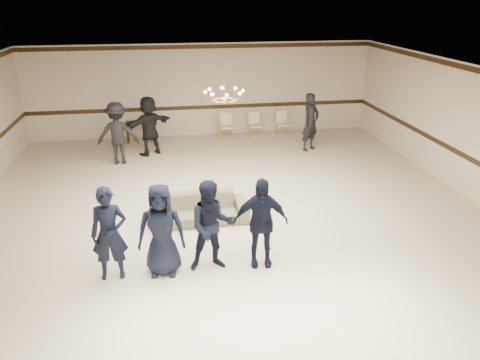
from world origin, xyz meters
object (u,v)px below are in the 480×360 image
object	(u,v)px
boy_a	(109,234)
banquet_chair_left	(227,127)
settee	(201,208)
banquet_chair_right	(282,124)
boy_c	(212,226)
adult_mid	(149,126)
boy_d	(260,222)
boy_b	(161,230)
adult_left	(118,133)
banquet_chair_mid	(255,125)
adult_right	(311,122)
console_table	(139,132)
chandelier	(224,86)

from	to	relation	value
boy_a	banquet_chair_left	xyz separation A→B (m)	(3.17, 8.02, -0.42)
settee	banquet_chair_right	size ratio (longest dim) A/B	2.33
boy_c	adult_mid	size ratio (longest dim) A/B	0.94
boy_d	settee	world-z (taller)	boy_d
adult_mid	boy_b	bearing A→B (deg)	61.05
adult_left	adult_mid	size ratio (longest dim) A/B	1.00
banquet_chair_mid	boy_c	bearing A→B (deg)	-110.24
boy_c	banquet_chair_mid	xyz separation A→B (m)	(2.37, 8.02, -0.42)
banquet_chair_left	boy_b	bearing A→B (deg)	-108.50
settee	adult_mid	world-z (taller)	adult_mid
boy_a	banquet_chair_right	xyz separation A→B (m)	(5.17, 8.02, -0.42)
adult_right	banquet_chair_right	bearing A→B (deg)	73.64
boy_d	console_table	bearing A→B (deg)	113.44
boy_b	adult_right	distance (m)	8.00
boy_c	settee	world-z (taller)	boy_c
boy_a	chandelier	bearing A→B (deg)	48.42
boy_c	banquet_chair_left	distance (m)	8.15
console_table	banquet_chair_left	bearing A→B (deg)	-6.41
boy_c	banquet_chair_left	xyz separation A→B (m)	(1.37, 8.02, -0.42)
boy_d	adult_mid	xyz separation A→B (m)	(-2.13, 6.82, 0.06)
settee	boy_b	bearing A→B (deg)	-114.66
banquet_chair_mid	banquet_chair_right	size ratio (longest dim) A/B	1.00
adult_left	banquet_chair_mid	size ratio (longest dim) A/B	2.06
boy_b	boy_d	size ratio (longest dim) A/B	1.00
adult_right	banquet_chair_mid	world-z (taller)	adult_right
banquet_chair_right	boy_d	bearing A→B (deg)	-111.86
banquet_chair_right	boy_c	bearing A→B (deg)	-117.54
boy_b	banquet_chair_mid	bearing A→B (deg)	74.09
adult_left	adult_right	xyz separation A→B (m)	(6.00, 0.30, 0.00)
boy_b	adult_mid	distance (m)	6.83
adult_left	banquet_chair_left	xyz separation A→B (m)	(3.50, 1.90, -0.48)
banquet_chair_right	boy_b	bearing A→B (deg)	-122.78
boy_d	banquet_chair_left	size ratio (longest dim) A/B	1.93
boy_a	adult_right	size ratio (longest dim) A/B	0.94
adult_mid	settee	bearing A→B (deg)	71.81
chandelier	adult_mid	world-z (taller)	chandelier
boy_b	banquet_chair_left	world-z (taller)	boy_b
chandelier	banquet_chair_mid	distance (m)	6.07
chandelier	boy_a	size ratio (longest dim) A/B	0.54
boy_a	boy_d	xyz separation A→B (m)	(2.70, 0.00, 0.00)
settee	banquet_chair_left	size ratio (longest dim) A/B	2.33
boy_b	banquet_chair_left	distance (m)	8.35
boy_d	adult_right	distance (m)	7.08
boy_c	adult_right	xyz separation A→B (m)	(3.87, 6.42, 0.06)
boy_a	boy_b	size ratio (longest dim) A/B	1.00
boy_b	adult_left	world-z (taller)	adult_left
boy_b	banquet_chair_right	distance (m)	9.10
adult_right	console_table	size ratio (longest dim) A/B	2.17
boy_d	console_table	distance (m)	8.62
boy_a	banquet_chair_mid	world-z (taller)	boy_a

